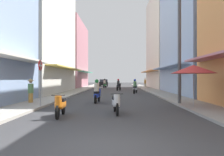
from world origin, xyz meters
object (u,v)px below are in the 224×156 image
at_px(motorbike_white, 116,103).
at_px(motorbike_green, 105,84).
at_px(motorbike_silver, 135,87).
at_px(utility_pole, 179,41).
at_px(parked_car, 104,83).
at_px(street_sign_no_entry, 40,77).
at_px(motorbike_black, 119,85).
at_px(vendor_umbrella, 194,69).
at_px(motorbike_blue, 97,92).
at_px(pedestrian_foreground, 145,83).
at_px(pedestrian_far, 31,90).
at_px(motorbike_orange, 60,105).

height_order(motorbike_white, motorbike_green, motorbike_green).
relative_size(motorbike_silver, utility_pole, 0.23).
relative_size(parked_car, street_sign_no_entry, 1.58).
height_order(motorbike_green, motorbike_black, same).
relative_size(motorbike_green, vendor_umbrella, 0.76).
xyz_separation_m(motorbike_blue, pedestrian_foreground, (5.99, 21.69, 0.14)).
height_order(motorbike_silver, pedestrian_far, pedestrian_far).
xyz_separation_m(motorbike_orange, motorbike_black, (2.58, 19.64, 0.20)).
bearing_deg(utility_pole, parked_car, 101.98).
bearing_deg(motorbike_blue, vendor_umbrella, -28.73).
xyz_separation_m(motorbike_orange, vendor_umbrella, (6.45, 2.47, 1.62)).
xyz_separation_m(motorbike_blue, street_sign_no_entry, (-2.90, -2.69, 1.01)).
bearing_deg(motorbike_blue, parked_car, 92.82).
height_order(motorbike_orange, street_sign_no_entry, street_sign_no_entry).
height_order(motorbike_silver, motorbike_black, same).
bearing_deg(utility_pole, motorbike_black, 103.25).
bearing_deg(motorbike_black, motorbike_orange, -97.48).
bearing_deg(street_sign_no_entry, parked_car, 87.52).
bearing_deg(utility_pole, vendor_umbrella, -82.03).
height_order(motorbike_green, street_sign_no_entry, street_sign_no_entry).
distance_m(motorbike_green, vendor_umbrella, 25.93).
distance_m(motorbike_orange, motorbike_blue, 5.54).
distance_m(motorbike_black, parked_car, 16.13).
bearing_deg(motorbike_orange, vendor_umbrella, 20.98).
bearing_deg(motorbike_black, street_sign_no_entry, -104.67).
height_order(motorbike_orange, motorbike_black, motorbike_black).
distance_m(motorbike_silver, motorbike_green, 13.80).
height_order(motorbike_silver, street_sign_no_entry, street_sign_no_entry).
bearing_deg(utility_pole, motorbike_orange, -145.77).
distance_m(motorbike_green, motorbike_black, 8.31).
relative_size(motorbike_silver, street_sign_no_entry, 0.66).
height_order(motorbike_blue, pedestrian_far, pedestrian_far).
relative_size(motorbike_green, street_sign_no_entry, 0.68).
height_order(motorbike_blue, street_sign_no_entry, street_sign_no_entry).
bearing_deg(utility_pole, motorbike_blue, 166.78).
distance_m(motorbike_orange, street_sign_no_entry, 3.52).
xyz_separation_m(motorbike_silver, street_sign_no_entry, (-6.19, -11.70, 1.01)).
xyz_separation_m(motorbike_white, pedestrian_far, (-5.38, 3.52, 0.41)).
distance_m(parked_car, utility_pole, 32.12).
height_order(motorbike_blue, pedestrian_foreground, pedestrian_foreground).
distance_m(motorbike_white, utility_pole, 6.18).
bearing_deg(motorbike_silver, motorbike_orange, -106.77).
bearing_deg(pedestrian_foreground, street_sign_no_entry, -110.03).
relative_size(motorbike_silver, pedestrian_foreground, 1.05).
bearing_deg(utility_pole, pedestrian_far, 179.17).
xyz_separation_m(motorbike_black, pedestrian_foreground, (4.46, 7.49, 0.14)).
bearing_deg(motorbike_black, utility_pole, -76.75).
bearing_deg(pedestrian_foreground, motorbike_blue, -105.44).
bearing_deg(parked_car, motorbike_silver, -77.21).
bearing_deg(motorbike_blue, utility_pole, -13.22).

